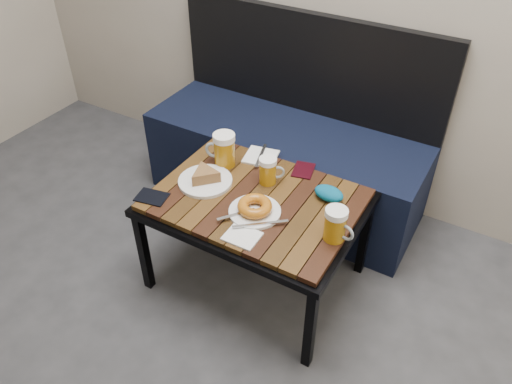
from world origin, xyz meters
The scene contains 12 objects.
bench centered at (-0.19, 1.76, 0.27)m, with size 1.40×0.50×0.95m.
cafe_table centered at (-0.03, 1.18, 0.43)m, with size 0.84×0.62×0.47m.
beer_mug_left centered at (-0.27, 1.31, 0.55)m, with size 0.14×0.10×0.15m.
beer_mug_centre centered at (-0.04, 1.29, 0.53)m, with size 0.11×0.10×0.12m.
beer_mug_right centered at (0.33, 1.12, 0.54)m, with size 0.13×0.09×0.13m.
plate_pie centered at (-0.26, 1.16, 0.50)m, with size 0.22×0.22×0.06m.
plate_bagel centered at (0.01, 1.09, 0.49)m, with size 0.24×0.23×0.06m.
napkin_left centered at (-0.15, 1.43, 0.48)m, with size 0.16×0.18×0.01m.
napkin_right centered at (0.04, 0.96, 0.48)m, with size 0.12×0.11×0.01m.
passport_navy centered at (-0.39, 0.97, 0.47)m, with size 0.09×0.12×0.01m, color black.
passport_burgundy centered at (0.05, 1.44, 0.47)m, with size 0.08×0.12×0.01m, color black.
knit_pouch centered at (0.22, 1.32, 0.50)m, with size 0.12×0.08×0.05m, color #054D85.
Camera 1 is at (0.75, -0.16, 1.73)m, focal length 35.00 mm.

